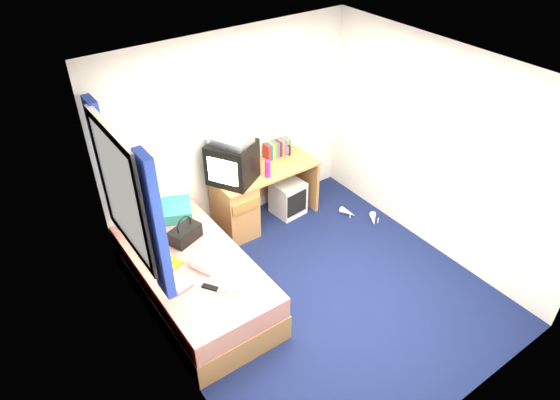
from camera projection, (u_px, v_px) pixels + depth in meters
ground at (319, 293)px, 5.35m from camera, size 3.40×3.40×0.00m
room_shell at (327, 180)px, 4.51m from camera, size 3.40×3.40×3.40m
bed at (195, 280)px, 5.14m from camera, size 1.01×2.00×0.54m
pillow at (163, 212)px, 5.53m from camera, size 0.71×0.59×0.13m
desk at (246, 199)px, 6.07m from camera, size 1.30×0.55×0.75m
storage_cube at (288, 198)px, 6.41m from camera, size 0.40×0.40×0.45m
crt_tv at (232, 162)px, 5.65m from camera, size 0.64×0.65×0.48m
vcr at (231, 140)px, 5.49m from camera, size 0.46×0.52×0.08m
book_row at (277, 148)px, 6.20m from camera, size 0.34×0.13×0.20m
picture_frame at (287, 149)px, 6.24m from camera, size 0.04×0.12×0.14m
pink_water_bottle at (268, 169)px, 5.79m from camera, size 0.08×0.08×0.20m
aerosol_can at (252, 166)px, 5.87m from camera, size 0.06×0.06×0.18m
handbag at (185, 234)px, 5.18m from camera, size 0.37×0.28×0.31m
towel at (210, 258)px, 4.92m from camera, size 0.40×0.37×0.11m
magazine at (167, 263)px, 4.94m from camera, size 0.29×0.33×0.01m
water_bottle at (185, 286)px, 4.64m from camera, size 0.21×0.11×0.07m
colour_swatch_fan at (229, 290)px, 4.64m from camera, size 0.22×0.16×0.01m
remote_control at (210, 287)px, 4.66m from camera, size 0.13×0.16×0.02m
window_assembly at (126, 194)px, 4.39m from camera, size 0.11×1.42×1.40m
white_heels at (361, 216)px, 6.40m from camera, size 0.34×0.53×0.09m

